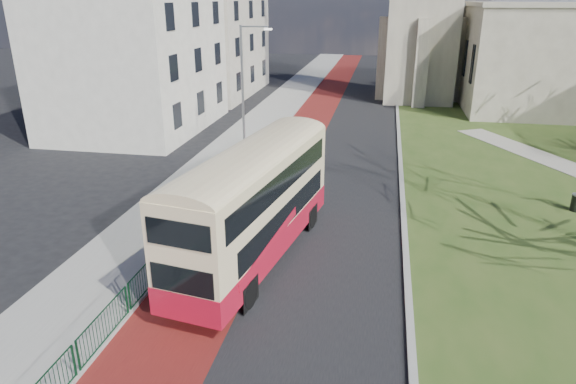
# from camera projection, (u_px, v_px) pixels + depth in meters

# --- Properties ---
(ground) EXTENTS (160.00, 160.00, 0.00)m
(ground) POSITION_uv_depth(u_px,v_px,m) (234.00, 290.00, 18.31)
(ground) COLOR black
(ground) RESTS_ON ground
(road_carriageway) EXTENTS (9.00, 120.00, 0.01)m
(road_carriageway) POSITION_uv_depth(u_px,v_px,m) (333.00, 144.00, 36.42)
(road_carriageway) COLOR black
(road_carriageway) RESTS_ON ground
(bus_lane) EXTENTS (3.40, 120.00, 0.01)m
(bus_lane) POSITION_uv_depth(u_px,v_px,m) (296.00, 142.00, 36.88)
(bus_lane) COLOR #591414
(bus_lane) RESTS_ON ground
(pavement_west) EXTENTS (4.00, 120.00, 0.12)m
(pavement_west) POSITION_uv_depth(u_px,v_px,m) (245.00, 139.00, 37.52)
(pavement_west) COLOR gray
(pavement_west) RESTS_ON ground
(kerb_west) EXTENTS (0.25, 120.00, 0.13)m
(kerb_west) POSITION_uv_depth(u_px,v_px,m) (272.00, 140.00, 37.17)
(kerb_west) COLOR #999993
(kerb_west) RESTS_ON ground
(kerb_east) EXTENTS (0.25, 80.00, 0.13)m
(kerb_east) POSITION_uv_depth(u_px,v_px,m) (399.00, 139.00, 37.44)
(kerb_east) COLOR #999993
(kerb_east) RESTS_ON ground
(pedestrian_railing) EXTENTS (0.07, 24.00, 1.12)m
(pedestrian_railing) POSITION_uv_depth(u_px,v_px,m) (194.00, 224.00, 22.29)
(pedestrian_railing) COLOR #0D3A1E
(pedestrian_railing) RESTS_ON ground
(street_block_near) EXTENTS (10.30, 14.30, 13.00)m
(street_block_near) POSITION_uv_depth(u_px,v_px,m) (134.00, 43.00, 38.61)
(street_block_near) COLOR beige
(street_block_near) RESTS_ON ground
(street_block_far) EXTENTS (10.30, 16.30, 11.50)m
(street_block_far) POSITION_uv_depth(u_px,v_px,m) (205.00, 38.00, 53.57)
(street_block_far) COLOR #B3AC98
(street_block_far) RESTS_ON ground
(streetlamp) EXTENTS (2.13, 0.18, 8.00)m
(streetlamp) POSITION_uv_depth(u_px,v_px,m) (245.00, 81.00, 33.95)
(streetlamp) COLOR gray
(streetlamp) RESTS_ON pavement_west
(bus) EXTENTS (4.22, 10.93, 4.46)m
(bus) POSITION_uv_depth(u_px,v_px,m) (255.00, 199.00, 19.57)
(bus) COLOR #B21027
(bus) RESTS_ON ground
(litter_bin) EXTENTS (0.65, 0.65, 0.86)m
(litter_bin) POSITION_uv_depth(u_px,v_px,m) (576.00, 202.00, 24.81)
(litter_bin) COLOR black
(litter_bin) RESTS_ON grass_green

